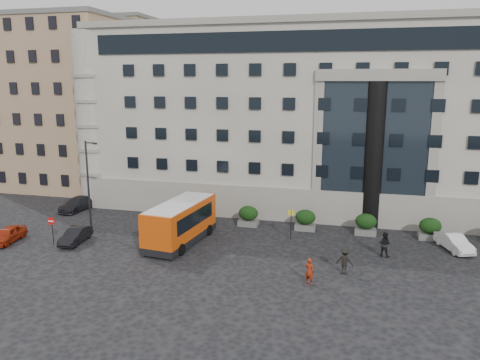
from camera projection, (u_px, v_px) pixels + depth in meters
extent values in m
plane|color=black|center=(210.00, 254.00, 35.82)|extent=(120.00, 120.00, 0.00)
cube|color=gray|center=(317.00, 117.00, 53.39)|extent=(44.00, 24.00, 18.00)
cylinder|color=black|center=(374.00, 156.00, 41.39)|extent=(1.80, 1.80, 13.00)
cube|color=#977758|center=(74.00, 105.00, 58.38)|extent=(14.00, 14.00, 20.00)
cube|color=#83664C|center=(121.00, 93.00, 75.96)|extent=(13.00, 13.00, 22.00)
cube|color=#565653|center=(195.00, 219.00, 44.11)|extent=(1.80, 1.20, 0.50)
ellipsoid|color=black|center=(195.00, 209.00, 43.92)|extent=(1.80, 1.26, 1.34)
cube|color=#565653|center=(248.00, 223.00, 42.88)|extent=(1.80, 1.20, 0.50)
ellipsoid|color=black|center=(248.00, 213.00, 42.69)|extent=(1.80, 1.26, 1.34)
cube|color=#565653|center=(305.00, 227.00, 41.65)|extent=(1.80, 1.20, 0.50)
ellipsoid|color=black|center=(305.00, 217.00, 41.46)|extent=(1.80, 1.26, 1.34)
cube|color=#565653|center=(365.00, 231.00, 40.42)|extent=(1.80, 1.20, 0.50)
ellipsoid|color=black|center=(366.00, 221.00, 40.23)|extent=(1.80, 1.26, 1.34)
cube|color=#565653|center=(429.00, 236.00, 39.19)|extent=(1.80, 1.20, 0.50)
ellipsoid|color=black|center=(430.00, 226.00, 39.00)|extent=(1.80, 1.26, 1.34)
cylinder|color=#262628|center=(88.00, 187.00, 40.67)|extent=(0.16, 0.16, 8.00)
cylinder|color=#262628|center=(90.00, 143.00, 39.75)|extent=(0.90, 0.12, 0.12)
cube|color=black|center=(95.00, 144.00, 39.66)|extent=(0.35, 0.18, 0.14)
cylinder|color=#262628|center=(291.00, 225.00, 39.00)|extent=(0.08, 0.08, 2.50)
cube|color=yellow|center=(291.00, 213.00, 38.78)|extent=(0.50, 0.06, 0.45)
cylinder|color=#262628|center=(53.00, 232.00, 37.71)|extent=(0.08, 0.08, 2.20)
cylinder|color=red|center=(51.00, 221.00, 37.47)|extent=(0.64, 0.05, 0.64)
cube|color=white|center=(51.00, 221.00, 37.43)|extent=(0.45, 0.04, 0.10)
cube|color=#CB4309|center=(180.00, 220.00, 38.02)|extent=(3.66, 8.29, 2.77)
cube|color=black|center=(181.00, 237.00, 38.33)|extent=(3.70, 8.33, 0.55)
cube|color=black|center=(180.00, 216.00, 37.96)|extent=(3.52, 6.54, 1.20)
cube|color=silver|center=(180.00, 204.00, 37.74)|extent=(3.48, 7.88, 0.18)
cylinder|color=black|center=(150.00, 245.00, 36.45)|extent=(0.38, 0.93, 0.90)
cylinder|color=black|center=(181.00, 250.00, 35.51)|extent=(0.38, 0.93, 0.90)
cylinder|color=black|center=(181.00, 226.00, 41.16)|extent=(0.38, 0.93, 0.90)
cylinder|color=black|center=(209.00, 230.00, 40.21)|extent=(0.38, 0.93, 0.90)
cube|color=maroon|center=(163.00, 178.00, 56.34)|extent=(2.28, 3.53, 2.43)
cube|color=maroon|center=(154.00, 186.00, 54.03)|extent=(2.16, 1.58, 1.65)
cube|color=black|center=(151.00, 184.00, 53.31)|extent=(1.85, 0.14, 0.78)
cylinder|color=black|center=(146.00, 191.00, 54.53)|extent=(0.26, 0.82, 0.82)
cylinder|color=black|center=(163.00, 192.00, 54.00)|extent=(0.26, 0.82, 0.82)
cylinder|color=black|center=(158.00, 185.00, 57.57)|extent=(0.26, 0.82, 0.82)
cylinder|color=black|center=(174.00, 186.00, 57.04)|extent=(0.26, 0.82, 0.82)
imported|color=maroon|center=(8.00, 235.00, 38.41)|extent=(1.95, 3.90, 1.28)
imported|color=black|center=(76.00, 235.00, 38.26)|extent=(1.68, 3.85, 1.23)
imported|color=black|center=(77.00, 204.00, 47.87)|extent=(2.34, 4.76, 1.33)
imported|color=black|center=(155.00, 191.00, 53.07)|extent=(2.97, 5.29, 1.40)
imported|color=silver|center=(454.00, 242.00, 36.60)|extent=(2.66, 4.15, 1.29)
imported|color=maroon|center=(309.00, 271.00, 30.42)|extent=(0.77, 0.65, 1.79)
imported|color=black|center=(384.00, 244.00, 35.23)|extent=(1.14, 1.02, 1.93)
imported|color=black|center=(345.00, 261.00, 32.05)|extent=(1.35, 0.98, 1.87)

